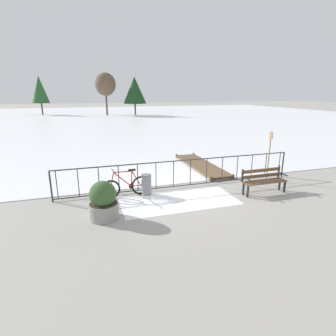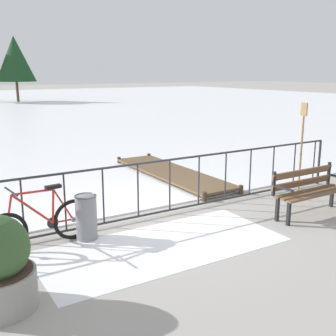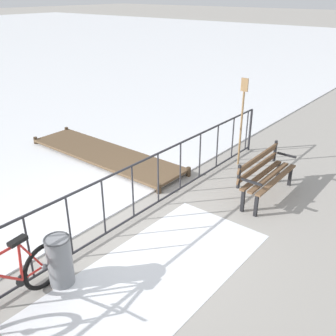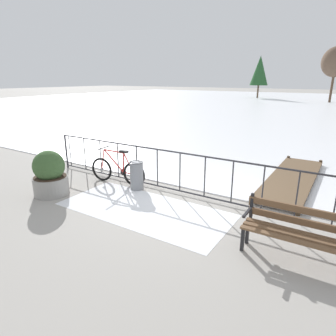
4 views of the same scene
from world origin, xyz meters
name	(u,v)px [view 2 (image 2 of 4)]	position (x,y,z in m)	size (l,w,h in m)	color
ground_plane	(154,217)	(0.00, 0.00, 0.00)	(160.00, 160.00, 0.00)	#9E9991
snow_patch	(163,246)	(-0.53, -1.20, 0.00)	(3.81, 1.72, 0.01)	white
railing_fence	(154,188)	(0.00, 0.00, 0.56)	(9.06, 0.06, 1.07)	#2D2D33
bicycle_near_railing	(41,224)	(-2.13, -0.26, 0.37)	(1.70, 0.52, 0.97)	black
park_bench	(308,188)	(2.55, -1.35, 0.51)	(1.60, 0.49, 0.89)	brown
trash_bin	(86,217)	(-1.43, -0.31, 0.37)	(0.35, 0.35, 0.73)	gray
oar_upright	(302,142)	(3.59, -0.22, 1.14)	(0.04, 0.16, 1.98)	#937047
wooden_dock	(171,172)	(1.86, 2.39, 0.12)	(1.10, 4.29, 0.20)	brown
tree_west_mid	(15,59)	(4.40, 31.92, 3.67)	(3.37, 3.37, 5.59)	brown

